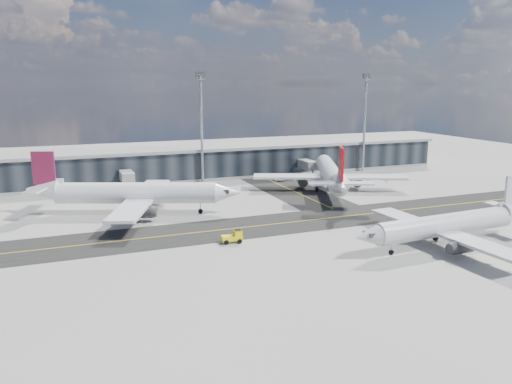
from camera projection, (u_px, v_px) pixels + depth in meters
ground at (274, 231)px, 89.76m from camera, size 300.00×300.00×0.00m
taxiway_lanes at (271, 214)px, 100.92m from camera, size 180.00×63.00×0.03m
terminal_concourse at (196, 164)px, 138.89m from camera, size 152.00×19.80×8.80m
floodlight_masts at (201, 124)px, 130.12m from camera, size 102.50×0.70×28.90m
airliner_af at (133, 193)px, 100.79m from camera, size 41.67×36.03×12.78m
airliner_redtail at (331, 174)px, 121.63m from camera, size 36.86×42.67×13.22m
airliner_near at (447, 225)px, 80.94m from camera, size 35.69×30.42×10.58m
baggage_tug at (234, 236)px, 82.85m from camera, size 3.58×2.08×2.15m
service_van at (278, 178)px, 136.25m from camera, size 2.56×4.87×1.31m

